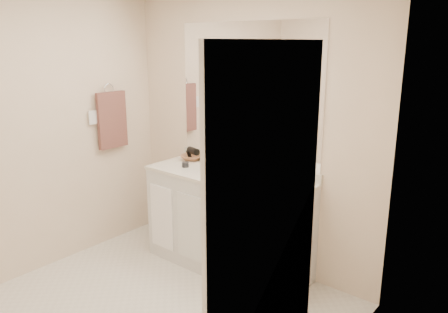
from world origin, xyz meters
The scene contains 28 objects.
wall_back centered at (0.00, 1.30, 1.20)m, with size 2.60×0.02×2.40m, color #F6DDC0.
wall_left centered at (-1.30, 0.00, 1.20)m, with size 0.02×2.60×2.40m, color #F6DDC0.
wall_right centered at (1.30, 0.00, 1.20)m, with size 0.02×2.60×2.40m, color #F6DDC0.
vanity_cabinet centered at (0.00, 1.02, 0.42)m, with size 1.50×0.55×0.85m, color silver.
countertop centered at (0.00, 1.02, 0.86)m, with size 1.52×0.57×0.03m, color silver.
backsplash centered at (0.00, 1.29, 0.92)m, with size 1.52×0.03×0.08m, color beige.
sink_basin centered at (0.00, 1.00, 0.87)m, with size 0.37×0.37×0.02m, color beige.
faucet centered at (0.00, 1.18, 0.94)m, with size 0.02×0.02×0.11m, color silver.
mirror centered at (0.00, 1.29, 1.56)m, with size 1.48×0.01×1.20m, color white.
blue_mug centered at (-0.08, 1.17, 0.94)m, with size 0.09×0.09×0.12m, color navy.
tan_cup centered at (0.14, 1.16, 0.93)m, with size 0.07×0.07×0.10m, color tan.
toothbrush centered at (0.15, 1.16, 1.03)m, with size 0.01×0.01×0.19m, color #FF43C0.
mouthwash_bottle centered at (0.34, 1.06, 0.98)m, with size 0.08×0.08×0.20m, color #0B8289.
clear_pump_bottle centered at (0.51, 1.16, 0.96)m, with size 0.06×0.06×0.15m, color silver.
soap_dish centered at (0.34, 0.95, 0.89)m, with size 0.09×0.08×0.01m, color silver.
green_soap centered at (0.34, 0.95, 0.90)m, with size 0.07×0.05×0.02m, color #8FDC35.
orange_comb centered at (0.10, 0.79, 0.88)m, with size 0.11×0.02×0.00m, color yellow.
dark_jar centered at (-0.44, 0.96, 0.90)m, with size 0.06×0.06×0.04m, color black.
extra_white_bottle centered at (-0.31, 1.11, 0.95)m, with size 0.05×0.05×0.15m, color white.
soap_bottle_white centered at (-0.23, 1.20, 0.98)m, with size 0.08×0.08×0.20m, color silver.
soap_bottle_cream centered at (-0.31, 1.22, 0.98)m, with size 0.09×0.09×0.19m, color beige.
soap_bottle_yellow centered at (-0.46, 1.25, 0.96)m, with size 0.12×0.12×0.16m, color #EAC95B.
wicker_basket centered at (-0.57, 1.18, 0.91)m, with size 0.21×0.21×0.05m, color #9A603E.
hair_dryer centered at (-0.55, 1.18, 0.97)m, with size 0.07×0.07×0.13m, color black.
towel_ring centered at (-1.27, 0.77, 1.55)m, with size 0.11×0.11×0.01m, color silver.
hand_towel centered at (-1.25, 0.77, 1.25)m, with size 0.04×0.32×0.55m, color #4B2C28.
switch_plate centered at (-1.27, 0.57, 1.30)m, with size 0.01×0.09×0.13m, color white.
door centered at (1.29, -0.30, 1.00)m, with size 0.02×0.82×2.00m, color white.
Camera 1 is at (2.26, -1.78, 1.99)m, focal length 35.00 mm.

